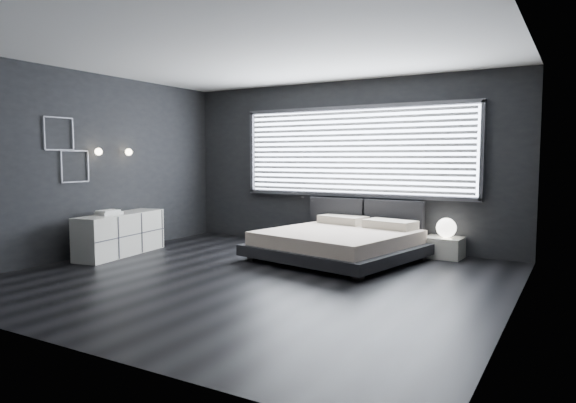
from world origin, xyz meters
The scene contains 12 objects.
room centered at (0.00, 0.00, 1.40)m, with size 6.04×6.00×2.80m.
window centered at (0.20, 2.70, 1.61)m, with size 4.14×0.09×1.52m.
headboard centered at (0.43, 2.64, 0.57)m, with size 1.96×0.16×0.52m.
sconce_near centered at (-2.88, 0.05, 1.60)m, with size 0.18×0.11×0.11m.
sconce_far centered at (-2.88, 0.65, 1.60)m, with size 0.18×0.11×0.11m.
wall_art_upper centered at (-2.98, -0.55, 1.85)m, with size 0.01×0.48×0.48m.
wall_art_lower centered at (-2.98, -0.30, 1.38)m, with size 0.01×0.48×0.48m.
bed centered at (0.44, 1.59, 0.26)m, with size 2.52×2.44×0.56m.
nightstand centered at (1.77, 2.50, 0.16)m, with size 0.54×0.45×0.31m, color silver.
orb_lamp centered at (1.80, 2.48, 0.46)m, with size 0.29×0.29×0.29m, color white.
dresser centered at (-2.65, 0.23, 0.32)m, with size 0.69×1.67×0.65m.
book_stack centered at (-2.66, 0.02, 0.68)m, with size 0.28×0.36×0.07m.
Camera 1 is at (3.56, -5.30, 1.51)m, focal length 32.00 mm.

